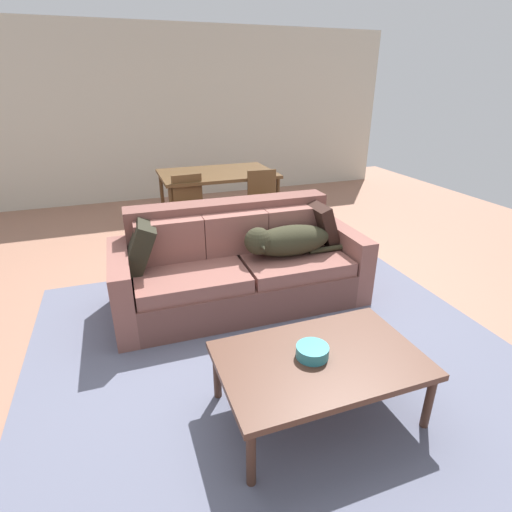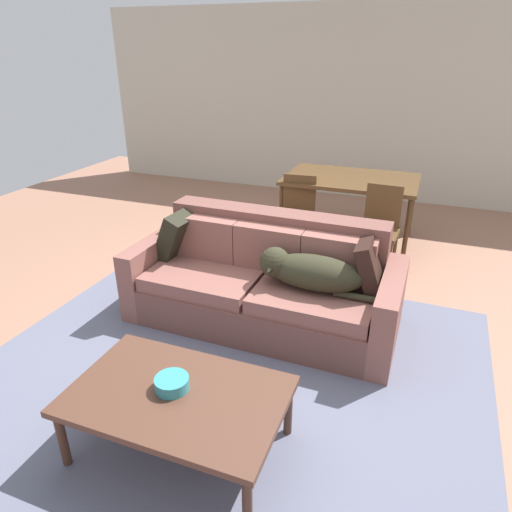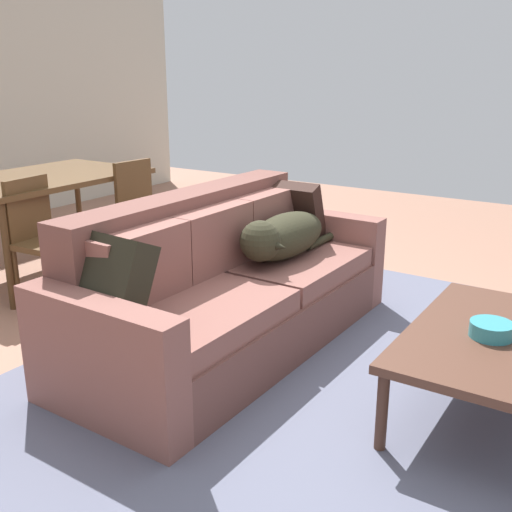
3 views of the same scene
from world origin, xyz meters
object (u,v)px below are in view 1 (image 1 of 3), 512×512
Objects in this scene: dining_chair_near_left at (191,208)px; throw_pillow_by_right_arm at (321,224)px; throw_pillow_by_left_arm at (139,246)px; bowl_on_coffee_table at (312,352)px; dining_table at (217,177)px; dog_on_left_cushion at (285,241)px; dining_chair_near_right at (264,203)px; couch at (239,266)px; coffee_table at (320,363)px.

throw_pillow_by_right_arm is at bearing -59.82° from dining_chair_near_left.
throw_pillow_by_left_arm is 0.48× the size of dining_chair_near_left.
dining_table reaches higher than bowl_on_coffee_table.
dog_on_left_cushion is at bearing -76.29° from dining_chair_near_left.
dining_chair_near_right is (0.37, 1.47, -0.10)m from dog_on_left_cushion.
dining_chair_near_left is (-0.47, -0.54, -0.22)m from dining_table.
dining_chair_near_left is (-0.14, 1.42, 0.15)m from couch.
bowl_on_coffee_table is 0.22× the size of dining_chair_near_right.
dog_on_left_cushion is 2.26× the size of throw_pillow_by_left_arm.
couch is 1.54m from dining_chair_near_right.
throw_pillow_by_left_arm is 0.28× the size of dining_table.
couch is at bearing -89.35° from dining_chair_near_left.
dining_chair_near_left is at bearing 125.16° from throw_pillow_by_right_arm.
bowl_on_coffee_table is (0.82, -1.54, -0.18)m from throw_pillow_by_left_arm.
coffee_table is 6.19× the size of bowl_on_coffee_table.
dog_on_left_cushion reaches higher than bowl_on_coffee_table.
couch is at bearing -99.67° from dining_table.
dining_table is 0.75m from dining_chair_near_left.
couch is at bearing 90.98° from coffee_table.
dining_chair_near_left reaches higher than throw_pillow_by_right_arm.
bowl_on_coffee_table is at bearing 150.39° from coffee_table.
bowl_on_coffee_table is 0.13× the size of dining_table.
dog_on_left_cushion is 1.07× the size of dining_chair_near_left.
throw_pillow_by_left_arm is at bearing 178.97° from throw_pillow_by_right_arm.
couch is at bearing 89.35° from bowl_on_coffee_table.
dog_on_left_cushion is at bearing -19.28° from couch.
bowl_on_coffee_table is at bearing -105.94° from dog_on_left_cushion.
dining_chair_near_left is 0.90m from dining_chair_near_right.
dining_chair_near_right is at bearing 77.02° from dog_on_left_cushion.
dining_table reaches higher than dog_on_left_cushion.
dining_chair_near_right reaches higher than coffee_table.
throw_pillow_by_right_arm is at bearing -75.35° from dining_table.
bowl_on_coffee_table is (-0.85, -1.51, -0.18)m from throw_pillow_by_right_arm.
couch reaches higher than dog_on_left_cushion.
throw_pillow_by_right_arm reaches higher than dog_on_left_cushion.
coffee_table is (-0.36, -1.36, -0.21)m from dog_on_left_cushion.
throw_pillow_by_left_arm is at bearing 118.03° from bowl_on_coffee_table.
throw_pillow_by_right_arm is at bearing 62.08° from coffee_table.
dining_table reaches higher than coffee_table.
dining_chair_near_right is (0.90, -0.09, -0.00)m from dining_chair_near_left.
throw_pillow_by_left_arm is 1.80m from coffee_table.
dining_table is (-0.50, 1.93, 0.08)m from throw_pillow_by_right_arm.
dining_table is (0.31, 3.46, 0.34)m from coffee_table.
bowl_on_coffee_table is 2.90m from dining_chair_near_left.
dining_chair_near_left is (-0.98, 1.39, -0.14)m from throw_pillow_by_right_arm.
dog_on_left_cushion is at bearing -88.50° from dining_table.
couch reaches higher than bowl_on_coffee_table.
dog_on_left_cushion is at bearing -9.62° from throw_pillow_by_left_arm.
couch is at bearing 160.72° from dog_on_left_cushion.
bowl_on_coffee_table is (-0.04, 0.02, 0.07)m from coffee_table.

